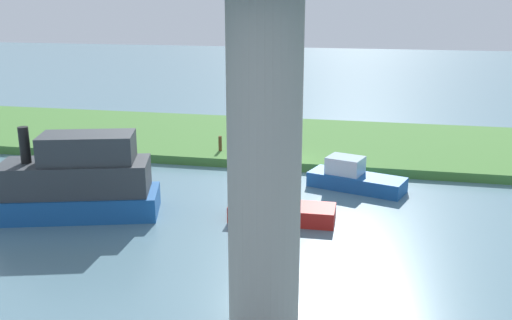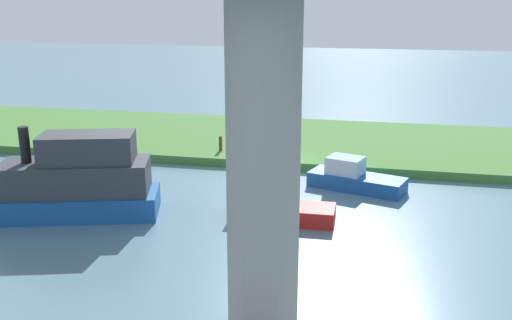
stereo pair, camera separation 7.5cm
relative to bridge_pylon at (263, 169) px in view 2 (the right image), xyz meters
The scene contains 8 objects.
ground_plane 16.20m from the bridge_pylon, 80.92° to the right, with size 160.00×160.00×0.00m, color slate.
grassy_bank 21.91m from the bridge_pylon, 83.45° to the right, with size 80.00×12.00×0.50m, color #427533.
bridge_pylon is the anchor object (origin of this frame).
person_on_bank 18.93m from the bridge_pylon, 82.19° to the right, with size 0.48×0.48×1.39m.
mooring_post 18.44m from the bridge_pylon, 70.58° to the right, with size 0.20×0.20×0.88m, color brown.
skiff_small 12.43m from the bridge_pylon, 34.80° to the right, with size 8.26×4.72×4.01m.
motorboat_white 13.88m from the bridge_pylon, 98.66° to the right, with size 5.02×3.05×1.58m.
motorboat_red 9.18m from the bridge_pylon, 83.34° to the right, with size 4.52×1.67×1.50m.
Camera 2 is at (-5.45, 30.24, 9.30)m, focal length 40.69 mm.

